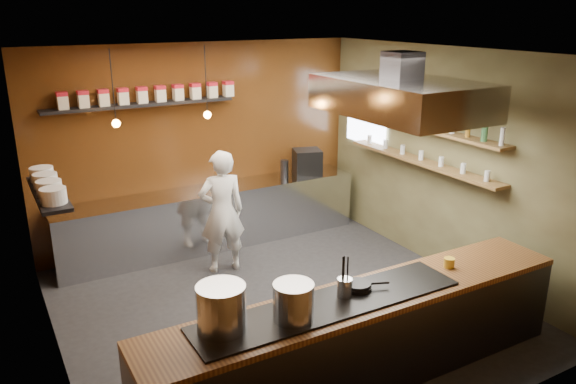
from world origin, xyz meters
TOP-DOWN VIEW (x-y plane):
  - floor at (0.00, 0.00)m, footprint 5.00×5.00m
  - back_wall at (0.00, 2.50)m, footprint 5.00×0.00m
  - left_wall at (-2.50, 0.00)m, footprint 0.00×5.00m
  - right_wall at (2.50, 0.00)m, footprint 0.00×5.00m
  - ceiling at (0.00, 0.00)m, footprint 5.00×5.00m
  - window_pane at (2.45, 1.70)m, footprint 0.00×1.00m
  - prep_counter at (0.00, 2.17)m, footprint 4.60×0.65m
  - pass_counter at (-0.00, -1.60)m, footprint 4.40×0.72m
  - tin_shelf at (-0.90, 2.36)m, footprint 2.60×0.26m
  - plate_shelf at (-2.34, 1.00)m, footprint 0.30×1.40m
  - bottle_shelf_upper at (2.34, 0.30)m, footprint 0.26×2.80m
  - bottle_shelf_lower at (2.34, 0.30)m, footprint 0.26×2.80m
  - extractor_hood at (1.30, -0.40)m, footprint 1.20×2.00m
  - pendant_left at (-1.40, 1.70)m, footprint 0.10×0.10m
  - pendant_right at (-0.20, 1.70)m, footprint 0.10×0.10m
  - storage_tins at (-0.75, 2.36)m, footprint 2.43×0.13m
  - plate_stacks at (-2.34, 1.00)m, footprint 0.26×1.16m
  - bottles at (2.34, 0.30)m, footprint 0.06×2.66m
  - wine_glasses at (2.34, 0.30)m, footprint 0.07×2.37m
  - stockpot_large at (-1.41, -1.52)m, footprint 0.49×0.49m
  - stockpot_small at (-0.82, -1.66)m, footprint 0.43×0.43m
  - utensil_crock at (-0.22, -1.56)m, footprint 0.16×0.16m
  - frying_pan at (-0.02, -1.50)m, footprint 0.41×0.26m
  - butter_jar at (1.10, -1.55)m, footprint 0.11×0.11m
  - espresso_machine at (1.61, 2.10)m, footprint 0.52×0.51m
  - chef at (-0.21, 1.30)m, footprint 0.67×0.48m

SIDE VIEW (x-z plane):
  - floor at x=0.00m, z-range 0.00..0.00m
  - prep_counter at x=0.00m, z-range 0.00..0.90m
  - pass_counter at x=0.00m, z-range 0.00..0.94m
  - chef at x=-0.21m, z-range 0.00..1.70m
  - butter_jar at x=1.10m, z-range 0.92..1.02m
  - frying_pan at x=-0.02m, z-range 0.94..1.00m
  - utensil_crock at x=-0.22m, z-range 0.94..1.12m
  - stockpot_small at x=-0.82m, z-range 0.94..1.27m
  - espresso_machine at x=1.61m, z-range 0.90..1.32m
  - stockpot_large at x=-1.41m, z-range 0.94..1.34m
  - bottle_shelf_lower at x=2.34m, z-range 1.43..1.47m
  - back_wall at x=0.00m, z-range -1.00..4.00m
  - left_wall at x=-2.50m, z-range -1.00..4.00m
  - right_wall at x=2.50m, z-range -1.00..4.00m
  - wine_glasses at x=2.34m, z-range 1.47..1.60m
  - plate_shelf at x=-2.34m, z-range 1.53..1.57m
  - plate_stacks at x=-2.34m, z-range 1.57..1.73m
  - window_pane at x=2.45m, z-range 1.40..2.40m
  - bottle_shelf_upper at x=2.34m, z-range 1.90..1.94m
  - bottles at x=2.34m, z-range 1.94..2.18m
  - pendant_left at x=-1.40m, z-range 1.68..2.63m
  - pendant_right at x=-0.20m, z-range 1.68..2.63m
  - tin_shelf at x=-0.90m, z-range 2.18..2.22m
  - storage_tins at x=-0.75m, z-range 2.22..2.44m
  - extractor_hood at x=1.30m, z-range 2.15..2.87m
  - ceiling at x=0.00m, z-range 3.00..3.00m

